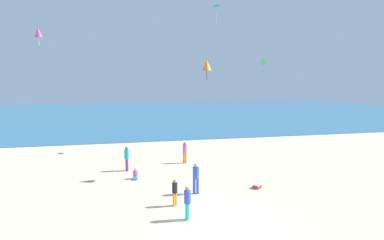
{
  "coord_description": "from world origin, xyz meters",
  "views": [
    {
      "loc": [
        -4.21,
        -13.0,
        6.33
      ],
      "look_at": [
        0.0,
        5.86,
        3.94
      ],
      "focal_mm": 29.44,
      "sensor_mm": 36.0,
      "label": 1
    }
  ],
  "objects_px": {
    "person_3": "(175,191)",
    "person_4": "(135,175)",
    "person_0": "(187,201)",
    "person_2": "(196,176)",
    "kite_magenta": "(38,32)",
    "person_6": "(127,157)",
    "person_5": "(185,151)",
    "kite_green": "(263,62)",
    "kite_orange": "(207,65)",
    "kite_teal": "(216,5)",
    "cooler_box": "(257,186)"
  },
  "relations": [
    {
      "from": "person_3",
      "to": "person_4",
      "type": "relative_size",
      "value": 1.99
    },
    {
      "from": "person_0",
      "to": "person_2",
      "type": "xyz_separation_m",
      "value": [
        1.15,
        3.19,
        0.11
      ]
    },
    {
      "from": "kite_magenta",
      "to": "person_6",
      "type": "bearing_deg",
      "value": -49.51
    },
    {
      "from": "person_3",
      "to": "person_5",
      "type": "height_order",
      "value": "person_5"
    },
    {
      "from": "person_4",
      "to": "kite_magenta",
      "type": "height_order",
      "value": "kite_magenta"
    },
    {
      "from": "person_5",
      "to": "kite_magenta",
      "type": "height_order",
      "value": "kite_magenta"
    },
    {
      "from": "person_6",
      "to": "kite_magenta",
      "type": "relative_size",
      "value": 1.08
    },
    {
      "from": "kite_green",
      "to": "kite_orange",
      "type": "bearing_deg",
      "value": -125.89
    },
    {
      "from": "person_3",
      "to": "kite_orange",
      "type": "relative_size",
      "value": 1.03
    },
    {
      "from": "kite_magenta",
      "to": "kite_green",
      "type": "xyz_separation_m",
      "value": [
        23.7,
        4.67,
        -2.01
      ]
    },
    {
      "from": "kite_green",
      "to": "kite_orange",
      "type": "distance_m",
      "value": 19.21
    },
    {
      "from": "kite_magenta",
      "to": "kite_orange",
      "type": "bearing_deg",
      "value": -41.07
    },
    {
      "from": "kite_magenta",
      "to": "kite_teal",
      "type": "bearing_deg",
      "value": -9.3
    },
    {
      "from": "person_3",
      "to": "kite_green",
      "type": "distance_m",
      "value": 25.87
    },
    {
      "from": "person_3",
      "to": "person_6",
      "type": "bearing_deg",
      "value": -24.26
    },
    {
      "from": "person_4",
      "to": "kite_green",
      "type": "distance_m",
      "value": 23.57
    },
    {
      "from": "cooler_box",
      "to": "kite_magenta",
      "type": "relative_size",
      "value": 0.37
    },
    {
      "from": "kite_green",
      "to": "cooler_box",
      "type": "bearing_deg",
      "value": -115.63
    },
    {
      "from": "person_3",
      "to": "person_2",
      "type": "bearing_deg",
      "value": -86.84
    },
    {
      "from": "person_4",
      "to": "kite_green",
      "type": "bearing_deg",
      "value": 138.14
    },
    {
      "from": "person_2",
      "to": "person_6",
      "type": "distance_m",
      "value": 6.68
    },
    {
      "from": "person_5",
      "to": "kite_green",
      "type": "relative_size",
      "value": 1.0
    },
    {
      "from": "person_3",
      "to": "person_4",
      "type": "distance_m",
      "value": 5.29
    },
    {
      "from": "person_2",
      "to": "kite_green",
      "type": "height_order",
      "value": "kite_green"
    },
    {
      "from": "cooler_box",
      "to": "kite_magenta",
      "type": "distance_m",
      "value": 22.86
    },
    {
      "from": "kite_teal",
      "to": "person_0",
      "type": "bearing_deg",
      "value": -111.32
    },
    {
      "from": "person_6",
      "to": "kite_magenta",
      "type": "height_order",
      "value": "kite_magenta"
    },
    {
      "from": "person_2",
      "to": "kite_teal",
      "type": "relative_size",
      "value": 0.97
    },
    {
      "from": "cooler_box",
      "to": "person_5",
      "type": "height_order",
      "value": "person_5"
    },
    {
      "from": "person_2",
      "to": "person_5",
      "type": "distance_m",
      "value": 6.78
    },
    {
      "from": "person_3",
      "to": "person_5",
      "type": "distance_m",
      "value": 8.49
    },
    {
      "from": "kite_magenta",
      "to": "person_0",
      "type": "bearing_deg",
      "value": -60.3
    },
    {
      "from": "person_4",
      "to": "kite_orange",
      "type": "bearing_deg",
      "value": 90.92
    },
    {
      "from": "person_5",
      "to": "person_4",
      "type": "bearing_deg",
      "value": -5.82
    },
    {
      "from": "person_6",
      "to": "person_4",
      "type": "bearing_deg",
      "value": 86.42
    },
    {
      "from": "person_6",
      "to": "kite_magenta",
      "type": "distance_m",
      "value": 14.75
    },
    {
      "from": "person_3",
      "to": "kite_green",
      "type": "relative_size",
      "value": 0.84
    },
    {
      "from": "kite_teal",
      "to": "kite_green",
      "type": "bearing_deg",
      "value": 41.65
    },
    {
      "from": "person_5",
      "to": "person_6",
      "type": "distance_m",
      "value": 4.59
    },
    {
      "from": "kite_magenta",
      "to": "cooler_box",
      "type": "bearing_deg",
      "value": -43.41
    },
    {
      "from": "person_3",
      "to": "person_6",
      "type": "height_order",
      "value": "person_6"
    },
    {
      "from": "person_3",
      "to": "kite_green",
      "type": "xyz_separation_m",
      "value": [
        14.16,
        20.2,
        7.77
      ]
    },
    {
      "from": "person_5",
      "to": "kite_teal",
      "type": "distance_m",
      "value": 13.62
    },
    {
      "from": "person_3",
      "to": "person_5",
      "type": "relative_size",
      "value": 0.84
    },
    {
      "from": "kite_orange",
      "to": "kite_green",
      "type": "bearing_deg",
      "value": 54.11
    },
    {
      "from": "cooler_box",
      "to": "kite_green",
      "type": "bearing_deg",
      "value": 64.37
    },
    {
      "from": "kite_green",
      "to": "person_0",
      "type": "bearing_deg",
      "value": -122.3
    },
    {
      "from": "cooler_box",
      "to": "kite_teal",
      "type": "height_order",
      "value": "kite_teal"
    },
    {
      "from": "person_2",
      "to": "person_6",
      "type": "relative_size",
      "value": 1.03
    },
    {
      "from": "person_3",
      "to": "kite_magenta",
      "type": "bearing_deg",
      "value": -10.65
    }
  ]
}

